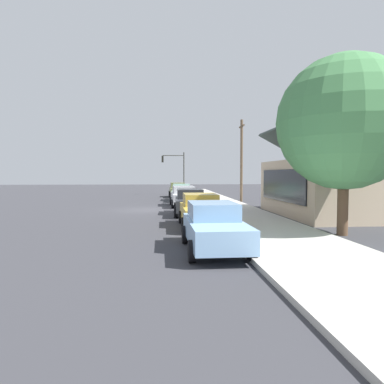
{
  "coord_description": "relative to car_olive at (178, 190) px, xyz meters",
  "views": [
    {
      "loc": [
        25.01,
        0.97,
        2.57
      ],
      "look_at": [
        0.49,
        3.05,
        1.29
      ],
      "focal_mm": 32.72,
      "sensor_mm": 36.0,
      "label": 1
    }
  ],
  "objects": [
    {
      "name": "utility_pole_wooden",
      "position": [
        6.78,
        5.55,
        3.12
      ],
      "size": [
        1.8,
        0.24,
        7.5
      ],
      "color": "brown",
      "rests_on": "ground"
    },
    {
      "name": "car_seafoam",
      "position": [
        5.26,
        0.11,
        0.0
      ],
      "size": [
        4.96,
        2.14,
        1.59
      ],
      "rotation": [
        0.0,
        0.0,
        -0.04
      ],
      "color": "#9ED1BC",
      "rests_on": "ground"
    },
    {
      "name": "car_olive",
      "position": [
        0.0,
        0.0,
        0.0
      ],
      "size": [
        4.41,
        1.97,
        1.59
      ],
      "rotation": [
        0.0,
        0.0,
        0.01
      ],
      "color": "olive",
      "rests_on": "ground"
    },
    {
      "name": "storefront_building",
      "position": [
        17.66,
        9.33,
        1.04
      ],
      "size": [
        9.83,
        7.8,
        5.53
      ],
      "color": "#CCB293",
      "rests_on": "ground"
    },
    {
      "name": "fire_hydrant_red",
      "position": [
        21.66,
        1.55,
        -0.32
      ],
      "size": [
        0.22,
        0.22,
        0.71
      ],
      "color": "red",
      "rests_on": "sidewalk_curb"
    },
    {
      "name": "shade_tree",
      "position": [
        24.46,
        5.81,
        3.85
      ],
      "size": [
        5.54,
        5.54,
        7.44
      ],
      "color": "brown",
      "rests_on": "ground"
    },
    {
      "name": "ground_plane",
      "position": [
        13.37,
        -2.65,
        -0.81
      ],
      "size": [
        120.0,
        120.0,
        0.0
      ],
      "primitive_type": "plane",
      "color": "#38383D"
    },
    {
      "name": "car_silver",
      "position": [
        10.76,
        0.0,
        0.0
      ],
      "size": [
        4.86,
        2.16,
        1.59
      ],
      "rotation": [
        0.0,
        0.0,
        0.02
      ],
      "color": "silver",
      "rests_on": "ground"
    },
    {
      "name": "car_mustard",
      "position": [
        21.7,
        0.16,
        0.0
      ],
      "size": [
        4.51,
        2.04,
        1.59
      ],
      "rotation": [
        0.0,
        0.0,
        -0.0
      ],
      "color": "gold",
      "rests_on": "ground"
    },
    {
      "name": "car_skyblue",
      "position": [
        26.9,
        0.04,
        0.0
      ],
      "size": [
        4.55,
        2.01,
        1.59
      ],
      "rotation": [
        0.0,
        0.0,
        0.01
      ],
      "color": "#8CB7E0",
      "rests_on": "ground"
    },
    {
      "name": "sidewalk_curb",
      "position": [
        13.37,
        2.95,
        -0.73
      ],
      "size": [
        60.0,
        4.2,
        0.16
      ],
      "primitive_type": "cube",
      "color": "beige",
      "rests_on": "ground"
    },
    {
      "name": "traffic_light_main",
      "position": [
        -4.37,
        -0.11,
        2.68
      ],
      "size": [
        0.37,
        2.79,
        5.2
      ],
      "color": "#383833",
      "rests_on": "ground"
    },
    {
      "name": "car_charcoal",
      "position": [
        16.52,
        0.06,
        0.0
      ],
      "size": [
        4.73,
        2.14,
        1.59
      ],
      "rotation": [
        0.0,
        0.0,
        -0.03
      ],
      "color": "#2D3035",
      "rests_on": "ground"
    }
  ]
}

